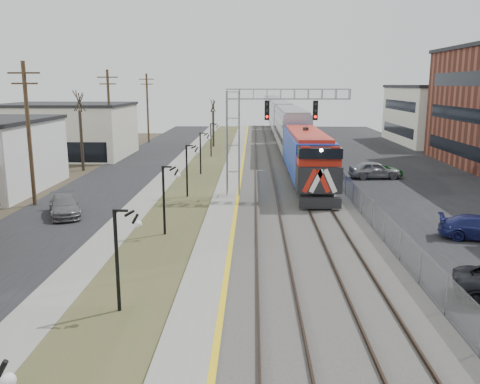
{
  "coord_description": "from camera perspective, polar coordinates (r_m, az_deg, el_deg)",
  "views": [
    {
      "loc": [
        1.04,
        -9.72,
        8.42
      ],
      "look_at": [
        0.3,
        17.75,
        2.6
      ],
      "focal_mm": 38.0,
      "sensor_mm": 36.0,
      "label": 1
    }
  ],
  "objects": [
    {
      "name": "street_west",
      "position": [
        47.2,
        -13.9,
        1.35
      ],
      "size": [
        7.0,
        120.0,
        0.04
      ],
      "primitive_type": "cube",
      "color": "black",
      "rests_on": "ground"
    },
    {
      "name": "track_near",
      "position": [
        45.47,
        2.72,
        1.63
      ],
      "size": [
        1.58,
        120.0,
        0.15
      ],
      "color": "#2D2119",
      "rests_on": "ballast_bed"
    },
    {
      "name": "car_lot_f",
      "position": [
        48.24,
        15.41,
        2.26
      ],
      "size": [
        4.14,
        1.99,
        1.31
      ],
      "primitive_type": "imported",
      "rotation": [
        0.0,
        0.0,
        1.73
      ],
      "color": "#0C3E13",
      "rests_on": "ground"
    },
    {
      "name": "grass_median",
      "position": [
        45.78,
        -4.81,
        1.36
      ],
      "size": [
        4.0,
        120.0,
        0.06
      ],
      "primitive_type": "cube",
      "color": "#414726",
      "rests_on": "ground"
    },
    {
      "name": "fence",
      "position": [
        45.93,
        10.49,
        2.21
      ],
      "size": [
        0.04,
        120.0,
        1.6
      ],
      "primitive_type": "cube",
      "color": "gray",
      "rests_on": "ground"
    },
    {
      "name": "parking_lot",
      "position": [
        47.9,
        19.71,
        1.15
      ],
      "size": [
        16.0,
        120.0,
        0.04
      ],
      "primitive_type": "cube",
      "color": "black",
      "rests_on": "ground"
    },
    {
      "name": "car_street_b",
      "position": [
        35.0,
        -19.12,
        -1.54
      ],
      "size": [
        3.46,
        4.84,
        1.3
      ],
      "primitive_type": "imported",
      "rotation": [
        0.0,
        0.0,
        0.41
      ],
      "color": "slate",
      "rests_on": "ground"
    },
    {
      "name": "track_far",
      "position": [
        45.68,
        7.12,
        1.59
      ],
      "size": [
        1.58,
        120.0,
        0.15
      ],
      "color": "#2D2119",
      "rests_on": "ballast_bed"
    },
    {
      "name": "utility_poles",
      "position": [
        38.19,
        -22.6,
        5.91
      ],
      "size": [
        0.28,
        80.28,
        10.0
      ],
      "color": "#4C3823",
      "rests_on": "ground"
    },
    {
      "name": "sidewalk",
      "position": [
        46.21,
        -8.51,
        1.38
      ],
      "size": [
        2.0,
        120.0,
        0.08
      ],
      "primitive_type": "cube",
      "color": "gray",
      "rests_on": "ground"
    },
    {
      "name": "ballast_bed",
      "position": [
        45.59,
        5.24,
        1.39
      ],
      "size": [
        8.0,
        120.0,
        0.2
      ],
      "primitive_type": "cube",
      "color": "#595651",
      "rests_on": "ground"
    },
    {
      "name": "train",
      "position": [
        89.25,
        4.45,
        8.4
      ],
      "size": [
        3.0,
        108.65,
        5.33
      ],
      "color": "#1434A5",
      "rests_on": "ground"
    },
    {
      "name": "signal_gantry",
      "position": [
        37.82,
        1.82,
        7.66
      ],
      "size": [
        9.0,
        1.07,
        8.15
      ],
      "color": "gray",
      "rests_on": "ground"
    },
    {
      "name": "platform",
      "position": [
        45.53,
        -1.06,
        1.45
      ],
      "size": [
        2.0,
        120.0,
        0.24
      ],
      "primitive_type": "cube",
      "color": "gray",
      "rests_on": "ground"
    },
    {
      "name": "lampposts",
      "position": [
        29.17,
        -8.45,
        -0.89
      ],
      "size": [
        0.14,
        62.14,
        4.0
      ],
      "color": "black",
      "rests_on": "ground"
    },
    {
      "name": "bare_trees",
      "position": [
        50.85,
        -14.16,
        5.14
      ],
      "size": [
        12.3,
        42.3,
        5.95
      ],
      "color": "#382D23",
      "rests_on": "ground"
    },
    {
      "name": "car_lot_e",
      "position": [
        47.87,
        14.88,
        2.38
      ],
      "size": [
        4.69,
        2.09,
        1.57
      ],
      "primitive_type": "imported",
      "rotation": [
        0.0,
        0.0,
        1.62
      ],
      "color": "gray",
      "rests_on": "ground"
    },
    {
      "name": "platform_edge",
      "position": [
        45.48,
        0.05,
        1.6
      ],
      "size": [
        0.24,
        120.0,
        0.01
      ],
      "primitive_type": "cube",
      "color": "gold",
      "rests_on": "platform"
    }
  ]
}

